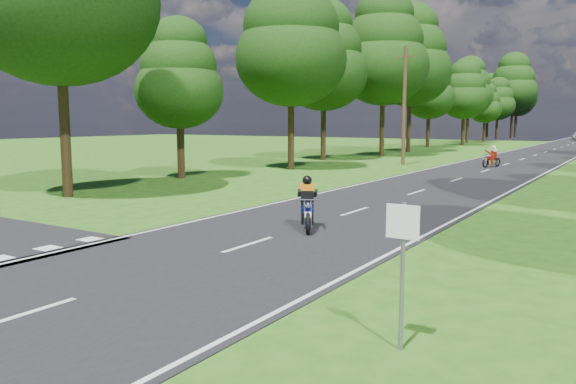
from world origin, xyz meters
The scene contains 7 objects.
ground centered at (0.00, 0.00, 0.00)m, with size 160.00×160.00×0.00m, color #225613.
main_road centered at (0.00, 50.00, 0.01)m, with size 7.00×140.00×0.02m, color black.
road_markings centered at (-0.14, 48.13, 0.02)m, with size 7.40×140.00×0.01m.
telegraph_pole centered at (-6.00, 28.00, 4.07)m, with size 1.20×0.26×8.00m.
road_sign centered at (5.50, -2.01, 1.34)m, with size 0.45×0.07×2.00m.
rider_near_blue centered at (0.22, 4.48, 0.77)m, with size 0.60×1.80×1.50m, color navy, non-canonical shape.
rider_far_red centered at (-0.31, 28.98, 0.73)m, with size 0.57×1.71×1.42m, color #B5110D, non-canonical shape.
Camera 1 is at (8.09, -8.87, 3.06)m, focal length 35.00 mm.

